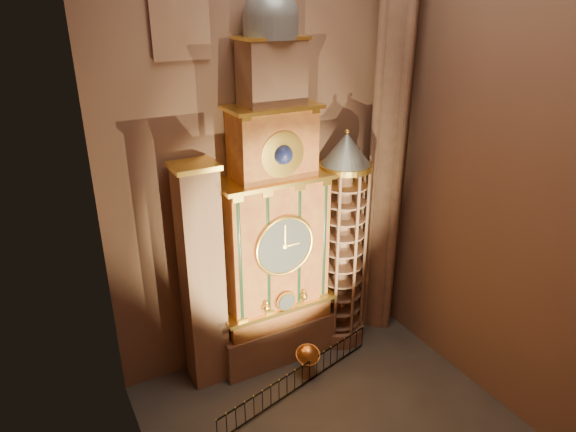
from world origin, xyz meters
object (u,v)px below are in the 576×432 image
stair_turret (342,244)px  celestial_globe (308,358)px  portrait_tower (202,278)px  iron_railing (299,378)px  astronomical_clock (274,229)px

stair_turret → celestial_globe: (-2.92, -1.88, -4.29)m
portrait_tower → iron_railing: size_ratio=1.20×
portrait_tower → stair_turret: size_ratio=0.94×
celestial_globe → iron_railing: 1.07m
celestial_globe → iron_railing: (-0.82, -0.58, -0.37)m
stair_turret → iron_railing: bearing=-146.7°
celestial_globe → portrait_tower: bearing=151.5°
astronomical_clock → celestial_globe: 6.11m
stair_turret → iron_railing: (-3.74, -2.46, -4.66)m
stair_turret → iron_railing: stair_turret is taller
iron_railing → astronomical_clock: bearing=84.9°
stair_turret → portrait_tower: bearing=177.7°
portrait_tower → celestial_globe: (3.98, -2.16, -4.17)m
celestial_globe → astronomical_clock: bearing=105.1°
astronomical_clock → stair_turret: (3.50, -0.26, -1.41)m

